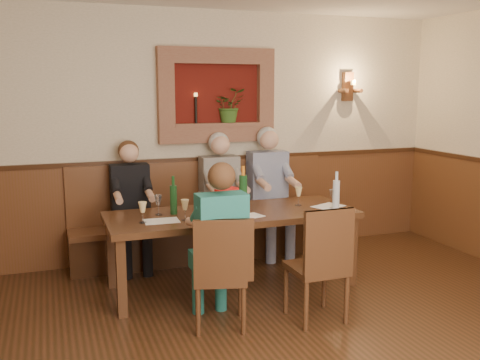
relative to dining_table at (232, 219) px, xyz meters
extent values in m
cube|color=#C2B592|center=(0.00, 1.15, 0.72)|extent=(6.00, 0.04, 2.80)
cube|color=brown|center=(0.00, 1.13, -0.13)|extent=(6.00, 0.04, 1.10)
cube|color=#381E0F|center=(0.00, 1.13, 0.45)|extent=(6.02, 0.06, 0.05)
cube|color=#54110C|center=(0.20, 1.13, 1.17)|extent=(1.00, 0.02, 0.70)
cube|color=#875B45|center=(0.20, 1.09, 1.61)|extent=(1.36, 0.12, 0.18)
cube|color=#875B45|center=(0.20, 1.09, 0.73)|extent=(1.36, 0.12, 0.18)
cube|color=#875B45|center=(-0.39, 1.09, 1.17)|extent=(0.18, 0.12, 0.70)
cube|color=#875B45|center=(0.79, 1.09, 1.17)|extent=(0.18, 0.12, 0.70)
cube|color=#875B45|center=(0.20, 1.09, 0.84)|extent=(1.00, 0.14, 0.04)
imported|color=#345A1F|center=(0.35, 1.09, 1.06)|extent=(0.35, 0.30, 0.39)
cylinder|color=black|center=(-0.05, 1.09, 1.01)|extent=(0.03, 0.03, 0.30)
cylinder|color=#FFBF59|center=(-0.05, 1.09, 1.18)|extent=(0.04, 0.04, 0.04)
cube|color=brown|center=(1.90, 1.10, 1.27)|extent=(0.12, 0.08, 0.35)
cylinder|color=brown|center=(1.80, 1.03, 1.22)|extent=(0.05, 0.18, 0.05)
cylinder|color=brown|center=(2.00, 1.03, 1.22)|extent=(0.05, 0.18, 0.05)
cylinder|color=#FFBF59|center=(1.90, 0.97, 1.32)|extent=(0.06, 0.06, 0.06)
cube|color=#3C2112|center=(0.00, 0.00, 0.04)|extent=(2.40, 0.90, 0.06)
cube|color=#3C2112|center=(-1.12, -0.37, -0.33)|extent=(0.08, 0.08, 0.69)
cube|color=#3C2112|center=(1.12, -0.37, -0.33)|extent=(0.08, 0.08, 0.69)
cube|color=#3C2112|center=(-1.12, 0.37, -0.33)|extent=(0.08, 0.08, 0.69)
cube|color=#3C2112|center=(1.12, 0.37, -0.33)|extent=(0.08, 0.08, 0.69)
cube|color=#381E0F|center=(0.00, 0.91, -0.48)|extent=(3.00, 0.40, 0.40)
cube|color=brown|center=(0.00, 0.91, -0.26)|extent=(3.00, 0.45, 0.06)
cube|color=brown|center=(0.00, 1.10, 0.10)|extent=(3.00, 0.06, 0.66)
cube|color=#3C2112|center=(-0.39, -0.82, -0.48)|extent=(0.49, 0.49, 0.40)
cube|color=#3C2112|center=(-0.39, -0.82, -0.25)|extent=(0.52, 0.52, 0.05)
cube|color=#3C2112|center=(-0.44, -1.00, 0.02)|extent=(0.41, 0.15, 0.50)
cube|color=#3C2112|center=(0.42, -0.95, -0.47)|extent=(0.42, 0.42, 0.42)
cube|color=#3C2112|center=(0.42, -0.95, -0.23)|extent=(0.44, 0.44, 0.05)
cube|color=#3C2112|center=(0.42, -1.15, 0.05)|extent=(0.44, 0.05, 0.52)
cube|color=black|center=(-0.84, 0.77, -0.45)|extent=(0.40, 0.42, 0.45)
cube|color=black|center=(-0.84, 0.93, 0.19)|extent=(0.40, 0.21, 0.53)
sphere|color=#D8A384|center=(-0.84, 0.89, 0.58)|extent=(0.20, 0.20, 0.20)
sphere|color=#4C2D19|center=(-0.84, 0.94, 0.60)|extent=(0.22, 0.22, 0.22)
cube|color=#5A5652|center=(0.17, 0.76, -0.45)|extent=(0.43, 0.45, 0.45)
cube|color=#5A5652|center=(0.17, 0.93, 0.22)|extent=(0.43, 0.22, 0.56)
sphere|color=#D8A384|center=(0.17, 0.89, 0.63)|extent=(0.21, 0.21, 0.21)
sphere|color=#B2B2B2|center=(0.17, 0.94, 0.65)|extent=(0.23, 0.23, 0.23)
cube|color=navy|center=(0.76, 0.75, -0.45)|extent=(0.45, 0.47, 0.45)
cube|color=navy|center=(0.76, 0.93, 0.24)|extent=(0.45, 0.23, 0.59)
sphere|color=#D8A384|center=(0.76, 0.89, 0.67)|extent=(0.22, 0.22, 0.22)
sphere|color=#B2B2B2|center=(0.76, 0.94, 0.69)|extent=(0.25, 0.25, 0.25)
cube|color=#195458|center=(-0.39, -0.71, -0.45)|extent=(0.40, 0.41, 0.45)
cube|color=#195458|center=(-0.39, -0.87, 0.18)|extent=(0.40, 0.21, 0.52)
sphere|color=#D8A384|center=(-0.39, -0.83, 0.57)|extent=(0.20, 0.20, 0.20)
sphere|color=#4C2D19|center=(-0.39, -0.88, 0.58)|extent=(0.22, 0.22, 0.22)
cylinder|color=red|center=(-0.10, -0.14, 0.21)|extent=(0.29, 0.29, 0.26)
cylinder|color=#19471E|center=(0.14, 0.06, 0.25)|extent=(0.09, 0.09, 0.34)
cylinder|color=orange|center=(0.14, 0.06, 0.46)|extent=(0.04, 0.04, 0.09)
cylinder|color=#19471E|center=(-0.55, 0.11, 0.21)|extent=(0.07, 0.07, 0.28)
cylinder|color=#19471E|center=(-0.55, 0.11, 0.40)|extent=(0.03, 0.03, 0.09)
cylinder|color=silver|center=(1.02, -0.21, 0.22)|extent=(0.09, 0.09, 0.28)
cylinder|color=silver|center=(1.02, -0.21, 0.40)|extent=(0.04, 0.04, 0.09)
cube|color=white|center=(-0.71, -0.12, 0.08)|extent=(0.32, 0.24, 0.00)
cube|color=white|center=(0.09, -0.22, 0.08)|extent=(0.30, 0.25, 0.00)
cube|color=white|center=(1.00, -0.10, 0.08)|extent=(0.37, 0.32, 0.00)
cube|color=white|center=(-0.34, -0.28, 0.08)|extent=(0.30, 0.26, 0.00)
camera|label=1|loc=(-1.64, -4.76, 1.26)|focal=40.00mm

